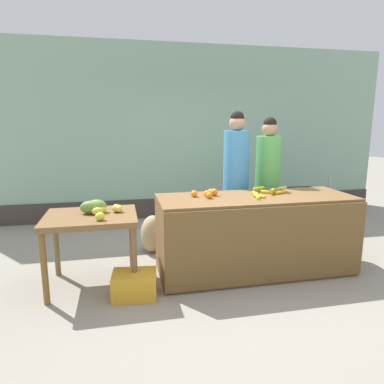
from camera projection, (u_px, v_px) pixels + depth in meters
name	position (u px, v px, depth m)	size (l,w,h in m)	color
ground_plane	(227.00, 272.00, 4.09)	(24.00, 24.00, 0.00)	gray
market_wall_back	(184.00, 135.00, 6.39)	(7.82, 0.23, 3.12)	#8CB299
fruit_stall_counter	(255.00, 234.00, 4.06)	(2.27, 0.84, 0.91)	brown
side_table_wooden	(91.00, 225.00, 3.65)	(0.95, 0.78, 0.79)	brown
banana_bunch_pile	(267.00, 192.00, 4.07)	(0.54, 0.47, 0.07)	gold
orange_pile	(208.00, 193.00, 3.95)	(0.32, 0.25, 0.09)	orange
mango_papaya_pile	(97.00, 208.00, 3.69)	(0.45, 0.61, 0.14)	#D2CF41
vendor_woman_blue_shirt	(236.00, 183.00, 4.59)	(0.34, 0.34, 1.90)	#33333D
vendor_woman_green_shirt	(267.00, 184.00, 4.76)	(0.34, 0.34, 1.82)	#33333D
parked_motorcycle	(305.00, 205.00, 5.73)	(1.60, 0.18, 0.88)	black
produce_crate	(135.00, 285.00, 3.49)	(0.44, 0.32, 0.26)	gold
produce_sack	(153.00, 234.00, 4.70)	(0.36, 0.30, 0.51)	tan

